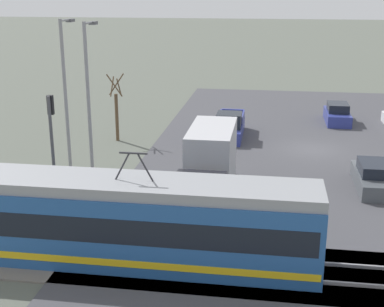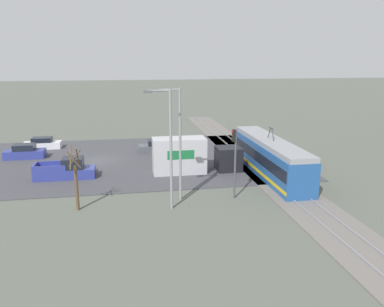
# 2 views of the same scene
# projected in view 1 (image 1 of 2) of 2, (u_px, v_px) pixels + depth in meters

# --- Properties ---
(ground_plane) EXTENTS (320.00, 320.00, 0.00)m
(ground_plane) POSITION_uv_depth(u_px,v_px,m) (312.00, 150.00, 36.64)
(ground_plane) COLOR #565B51
(road_surface) EXTENTS (22.09, 43.32, 0.08)m
(road_surface) POSITION_uv_depth(u_px,v_px,m) (312.00, 150.00, 36.63)
(road_surface) COLOR #424247
(road_surface) RESTS_ON ground
(rail_bed) EXTENTS (58.11, 4.40, 0.22)m
(rail_bed) POSITION_uv_depth(u_px,v_px,m) (340.00, 276.00, 20.60)
(rail_bed) COLOR slate
(rail_bed) RESTS_ON ground
(light_rail_tram) EXTENTS (14.53, 2.75, 4.60)m
(light_rail_tram) POSITION_uv_depth(u_px,v_px,m) (136.00, 222.00, 21.24)
(light_rail_tram) COLOR #235193
(light_rail_tram) RESTS_ON ground
(box_truck) EXTENTS (2.35, 8.81, 3.48)m
(box_truck) POSITION_uv_depth(u_px,v_px,m) (209.00, 168.00, 27.93)
(box_truck) COLOR black
(box_truck) RESTS_ON ground
(pickup_truck) EXTENTS (1.93, 5.55, 1.95)m
(pickup_truck) POSITION_uv_depth(u_px,v_px,m) (230.00, 127.00, 39.50)
(pickup_truck) COLOR navy
(pickup_truck) RESTS_ON ground
(sedan_car_0) EXTENTS (1.88, 4.62, 1.48)m
(sedan_car_0) POSITION_uv_depth(u_px,v_px,m) (374.00, 178.00, 29.39)
(sedan_car_0) COLOR #4C5156
(sedan_car_0) RESTS_ON ground
(sedan_car_2) EXTENTS (1.87, 4.34, 1.60)m
(sedan_car_2) POSITION_uv_depth(u_px,v_px,m) (337.00, 114.00, 43.74)
(sedan_car_2) COLOR navy
(sedan_car_2) RESTS_ON ground
(traffic_light_pole) EXTENTS (0.28, 0.47, 5.70)m
(traffic_light_pole) POSITION_uv_depth(u_px,v_px,m) (52.00, 136.00, 26.36)
(traffic_light_pole) COLOR #47474C
(traffic_light_pole) RESTS_ON ground
(street_tree) EXTENTS (1.16, 0.96, 4.90)m
(street_tree) POSITION_uv_depth(u_px,v_px,m) (117.00, 111.00, 38.36)
(street_tree) COLOR brown
(street_tree) RESTS_ON ground
(street_lamp_near_crossing) EXTENTS (0.36, 1.95, 8.94)m
(street_lamp_near_crossing) POSITION_uv_depth(u_px,v_px,m) (89.00, 91.00, 30.10)
(street_lamp_near_crossing) COLOR gray
(street_lamp_near_crossing) RESTS_ON ground
(street_lamp_mid_block) EXTENTS (0.36, 1.95, 9.02)m
(street_lamp_mid_block) POSITION_uv_depth(u_px,v_px,m) (66.00, 87.00, 31.20)
(street_lamp_mid_block) COLOR gray
(street_lamp_mid_block) RESTS_ON ground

